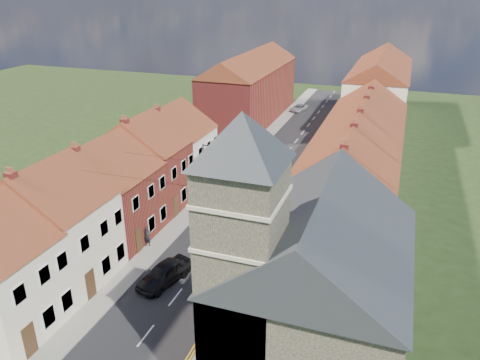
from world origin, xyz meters
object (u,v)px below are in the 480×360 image
Objects in this scene: church at (307,272)px; pedestrian_left at (147,236)px; pedestrian_right at (295,211)px; lamppost at (205,170)px; car_near at (164,273)px; car_far at (269,155)px; pedestrian_right_b at (285,217)px; car_distant at (299,108)px; car_mid at (247,164)px.

pedestrian_left is (-14.46, 7.87, -4.92)m from church.
pedestrian_right is (10.20, 8.31, 0.05)m from pedestrian_left.
pedestrian_right is (8.91, -0.50, -2.52)m from lamppost.
car_near reaches higher than car_far.
church reaches higher than pedestrian_right_b.
church is at bearing 104.85° from pedestrian_right.
pedestrian_right_b is (-0.56, -1.18, -0.11)m from pedestrian_right.
pedestrian_left is 0.94× the size of pedestrian_right.
pedestrian_right is at bearing -3.19° from lamppost.
car_distant is at bearing -63.62° from pedestrian_right_b.
lamppost reaches higher than pedestrian_right_b.
car_distant is at bearing 75.39° from pedestrian_left.
pedestrian_right is (8.04, -10.56, 0.36)m from car_mid.
car_far is at bearing 81.64° from car_mid.
pedestrian_right_b is at bearing -65.02° from car_distant.
pedestrian_left is (-2.16, -18.87, 0.30)m from car_mid.
lamppost is at bearing -3.09° from pedestrian_right.
lamppost is 10.50m from car_mid.
lamppost is 3.36× the size of pedestrian_right.
pedestrian_right_b is (9.64, 7.13, -0.06)m from pedestrian_left.
pedestrian_left is at bearing 148.39° from car_near.
car_far is at bearing -53.78° from pedestrian_right_b.
pedestrian_left is (-1.29, -8.81, -2.58)m from lamppost.
car_distant is at bearing -77.52° from pedestrian_right.
car_far is 16.80m from pedestrian_right_b.
church is at bearing -53.57° from car_mid.
pedestrian_right is (6.60, 12.22, 0.24)m from car_near.
car_mid reaches higher than car_far.
car_mid is at bearing 114.70° from church.
church reaches higher than car_mid.
lamppost is 3.58× the size of pedestrian_left.
church is 17.18m from pedestrian_left.
car_distant is at bearing 89.06° from lamppost.
car_mid is at bearing 109.35° from car_near.
lamppost is at bearing 69.43° from pedestrian_left.
car_mid is 13.92m from pedestrian_right_b.
lamppost is 37.44m from car_distant.
car_far is (0.00, 26.72, -0.18)m from car_near.
church is 12.63m from car_near.
pedestrian_left is (-1.90, -46.13, 0.39)m from car_distant.
car_far is at bearing 109.49° from church.
church reaches higher than car_near.
church is 17.42m from pedestrian_right.
car_near is 12.58m from pedestrian_right_b.
car_distant is (-1.70, 23.32, -0.03)m from car_far.
pedestrian_right_b is (-4.82, 15.00, -4.98)m from church.
pedestrian_left is 11.99m from pedestrian_right_b.
car_near is at bearing -79.07° from car_far.
pedestrian_right_b is at bearing 24.26° from pedestrian_left.
pedestrian_left reaches higher than pedestrian_right_b.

